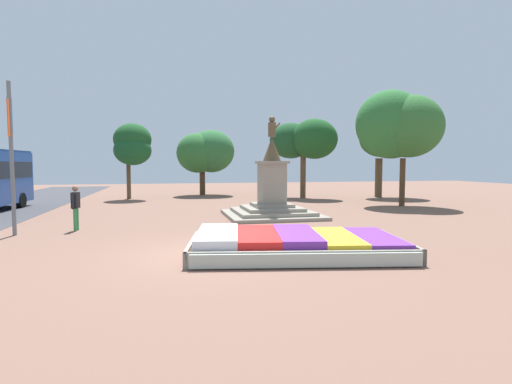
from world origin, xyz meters
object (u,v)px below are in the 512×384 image
(flower_planter, at_px, (292,244))
(banner_pole, at_px, (11,150))
(pedestrian_near_planter, at_px, (76,204))
(statue_monument, at_px, (272,198))

(flower_planter, bearing_deg, banner_pole, 150.32)
(flower_planter, height_order, pedestrian_near_planter, pedestrian_near_planter)
(flower_planter, relative_size, pedestrian_near_planter, 3.76)
(pedestrian_near_planter, bearing_deg, banner_pole, -161.55)
(statue_monument, height_order, banner_pole, banner_pole)
(flower_planter, relative_size, statue_monument, 1.34)
(flower_planter, xyz_separation_m, statue_monument, (1.57, 8.13, 0.66))
(statue_monument, relative_size, banner_pole, 0.89)
(flower_planter, relative_size, banner_pole, 1.19)
(banner_pole, bearing_deg, statue_monument, 16.22)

